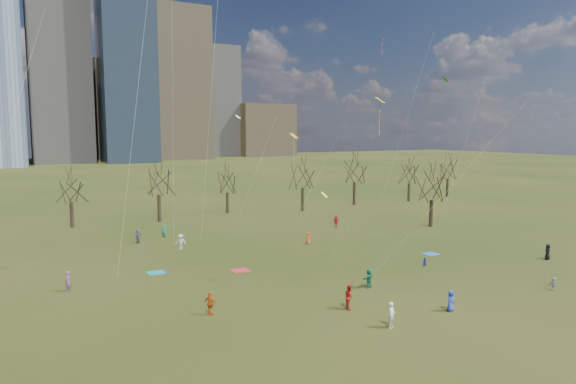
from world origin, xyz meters
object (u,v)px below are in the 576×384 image
person_0 (451,301)px  person_1 (392,315)px  blanket_navy (431,254)px  blanket_crimson (240,270)px  person_2 (350,297)px  person_4 (211,304)px  blanket_teal (156,273)px

person_0 → person_1: (-6.00, -0.50, 0.10)m
blanket_navy → person_0: 18.44m
person_0 → person_1: 6.02m
blanket_navy → person_1: person_1 is taller
person_0 → blanket_crimson: bearing=93.4°
person_1 → person_2: (-0.39, 4.46, 0.03)m
blanket_navy → person_4: size_ratio=0.91×
person_2 → blanket_crimson: bearing=41.0°
person_0 → person_2: person_2 is taller
person_0 → blanket_teal: bearing=104.3°
blanket_teal → person_2: bearing=-57.8°
blanket_teal → blanket_navy: 29.27m
blanket_teal → person_4: 13.31m
person_2 → person_4: bearing=97.7°
person_2 → person_4: person_2 is taller
blanket_navy → person_4: bearing=-166.3°
person_2 → person_4: 10.43m
blanket_teal → person_2: person_2 is taller
person_0 → person_4: person_4 is taller
person_4 → blanket_teal: bearing=-32.5°
blanket_crimson → person_0: bearing=-61.7°
person_1 → person_4: (-10.18, 8.09, -0.03)m
person_2 → person_4: (-9.78, 3.63, -0.06)m
blanket_navy → person_0: (-11.53, -14.36, 0.80)m
blanket_crimson → person_2: size_ratio=0.85×
blanket_navy → person_0: size_ratio=0.99×
blanket_crimson → person_2: (3.20, -13.87, 0.92)m
person_1 → person_2: bearing=62.5°
person_1 → person_2: size_ratio=0.97×
blanket_navy → person_0: person_0 is taller
blanket_teal → person_1: 24.03m
blanket_crimson → blanket_teal: bearing=157.9°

